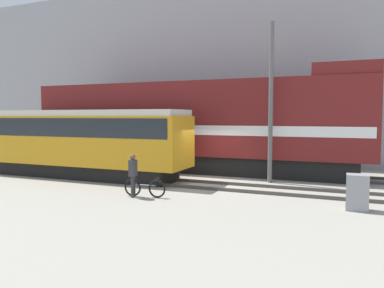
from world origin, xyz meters
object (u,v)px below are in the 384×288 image
Objects in this scene: streetcar at (82,139)px; utility_pole_left at (271,103)px; person at (133,171)px; signal_box at (357,192)px; freight_locomotive at (193,125)px; bicycle at (145,188)px.

streetcar is 9.63m from utility_pole_left.
streetcar is at bearing 147.55° from person.
utility_pole_left reaches higher than signal_box.
streetcar is 13.15m from signal_box.
signal_box is at bearing -36.43° from freight_locomotive.
signal_box is (7.96, 1.14, -0.42)m from person.
streetcar is at bearing -136.44° from freight_locomotive.
freight_locomotive is 1.68× the size of streetcar.
person reaches higher than signal_box.
bicycle is at bearing -127.19° from utility_pole_left.
freight_locomotive is 2.58× the size of utility_pole_left.
utility_pole_left is (4.77, -2.12, 1.11)m from freight_locomotive.
bicycle is at bearing 26.25° from person.
utility_pole_left reaches higher than freight_locomotive.
utility_pole_left reaches higher than bicycle.
freight_locomotive is at bearing 143.57° from signal_box.
bicycle is (0.92, -7.20, -2.27)m from freight_locomotive.
freight_locomotive is at bearing 156.08° from utility_pole_left.
bicycle is 7.22m from utility_pole_left.
bicycle is 0.23× the size of utility_pole_left.
signal_box is (8.47, -6.25, -2.02)m from freight_locomotive.
freight_locomotive reaches higher than streetcar.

